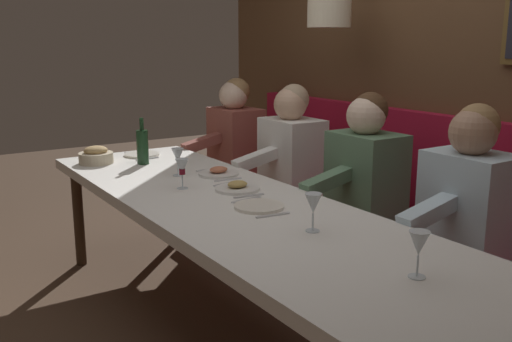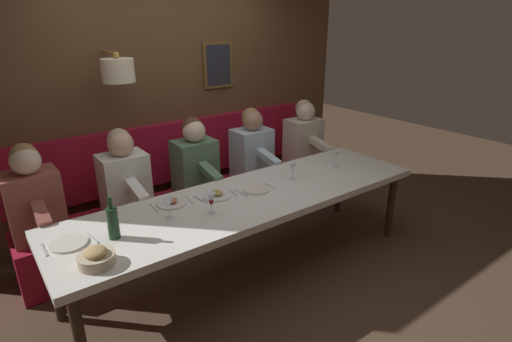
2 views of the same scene
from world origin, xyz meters
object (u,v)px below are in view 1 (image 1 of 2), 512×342
(diner_farthest, at_px, (235,133))
(wine_bottle, at_px, (143,146))
(wine_glass_0, at_px, (178,156))
(bread_bowl, at_px, (96,156))
(dining_table, at_px, (237,216))
(wine_glass_2, at_px, (313,204))
(wine_glass_3, at_px, (419,245))
(wine_glass_1, at_px, (182,168))
(diner_far, at_px, (291,148))
(diner_near, at_px, (469,194))
(diner_middle, at_px, (365,167))

(diner_farthest, height_order, wine_bottle, diner_farthest)
(wine_glass_0, distance_m, bread_bowl, 0.68)
(dining_table, relative_size, wine_glass_2, 19.62)
(wine_glass_2, relative_size, wine_glass_3, 1.00)
(wine_glass_1, relative_size, bread_bowl, 0.75)
(diner_far, xyz_separation_m, wine_glass_0, (-0.85, -0.03, 0.04))
(diner_near, distance_m, wine_glass_1, 1.46)
(diner_near, relative_size, wine_glass_0, 4.82)
(diner_near, distance_m, diner_middle, 0.70)
(wine_bottle, relative_size, bread_bowl, 1.36)
(bread_bowl, bearing_deg, wine_bottle, -37.45)
(wine_glass_2, xyz_separation_m, bread_bowl, (-0.32, 1.84, -0.07))
(diner_middle, height_order, wine_glass_2, diner_middle)
(diner_far, xyz_separation_m, bread_bowl, (-1.14, 0.58, -0.03))
(dining_table, relative_size, diner_middle, 4.07)
(diner_farthest, bearing_deg, bread_bowl, -172.58)
(dining_table, relative_size, diner_near, 4.07)
(wine_glass_0, bearing_deg, wine_glass_1, -111.47)
(diner_farthest, bearing_deg, wine_glass_2, -112.46)
(wine_glass_0, xyz_separation_m, wine_bottle, (-0.05, 0.42, -0.00))
(diner_farthest, bearing_deg, diner_middle, -90.00)
(diner_near, distance_m, wine_glass_0, 1.62)
(wine_glass_2, bearing_deg, bread_bowl, 99.81)
(wine_glass_1, height_order, wine_glass_2, same)
(wine_glass_0, distance_m, wine_glass_1, 0.31)
(wine_glass_2, bearing_deg, diner_farthest, 67.54)
(wine_glass_1, relative_size, wine_glass_3, 1.00)
(dining_table, distance_m, wine_glass_0, 0.74)
(dining_table, xyz_separation_m, wine_bottle, (-0.01, 1.14, 0.17))
(wine_glass_1, xyz_separation_m, bread_bowl, (-0.18, 0.90, -0.07))
(diner_near, bearing_deg, wine_glass_1, 131.53)
(dining_table, xyz_separation_m, diner_near, (0.88, -0.67, 0.13))
(dining_table, distance_m, bread_bowl, 1.35)
(dining_table, bearing_deg, wine_glass_3, -87.34)
(diner_near, height_order, wine_glass_3, diner_near)
(diner_farthest, relative_size, wine_glass_2, 4.82)
(diner_middle, relative_size, bread_bowl, 3.60)
(dining_table, height_order, wine_glass_3, wine_glass_3)
(diner_middle, distance_m, wine_bottle, 1.42)
(wine_bottle, bearing_deg, wine_glass_0, -83.76)
(diner_farthest, xyz_separation_m, wine_glass_1, (-0.97, -1.05, 0.04))
(diner_middle, height_order, diner_far, same)
(wine_glass_1, distance_m, bread_bowl, 0.92)
(dining_table, xyz_separation_m, wine_glass_2, (0.06, -0.52, 0.17))
(dining_table, distance_m, wine_glass_2, 0.55)
(bread_bowl, bearing_deg, diner_middle, -48.47)
(diner_farthest, bearing_deg, diner_near, -90.00)
(diner_farthest, bearing_deg, dining_table, -120.89)
(diner_farthest, distance_m, wine_glass_2, 2.16)
(dining_table, xyz_separation_m, diner_farthest, (0.88, 1.47, 0.13))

